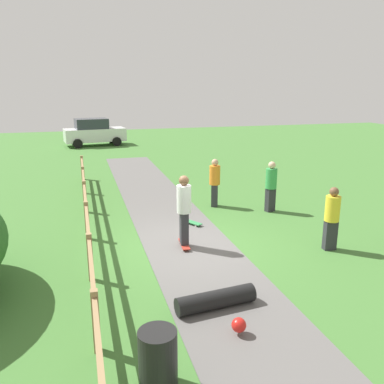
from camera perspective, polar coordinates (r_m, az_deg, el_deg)
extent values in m
plane|color=#427533|center=(10.94, -0.44, -7.69)|extent=(60.00, 60.00, 0.00)
cube|color=#605E5B|center=(10.93, -0.44, -7.64)|extent=(2.40, 28.00, 0.02)
cube|color=#997A51|center=(6.93, -13.47, -17.38)|extent=(0.12, 0.12, 1.10)
cube|color=#997A51|center=(9.21, -14.23, -8.94)|extent=(0.12, 0.12, 1.10)
cube|color=#997A51|center=(11.62, -14.67, -3.92)|extent=(0.12, 0.12, 1.10)
cube|color=#997A51|center=(14.08, -14.95, -0.64)|extent=(0.12, 0.12, 1.10)
cube|color=#997A51|center=(16.58, -15.14, 1.66)|extent=(0.12, 0.12, 1.10)
cube|color=#997A51|center=(19.09, -15.29, 3.36)|extent=(0.12, 0.12, 1.10)
cube|color=#997A51|center=(10.42, -14.46, -6.40)|extent=(0.08, 18.00, 0.09)
cube|color=#997A51|center=(10.27, -14.62, -4.06)|extent=(0.08, 18.00, 0.09)
cylinder|color=black|center=(6.17, -4.86, -22.60)|extent=(0.56, 0.56, 0.90)
cube|color=#B23326|center=(10.84, -1.12, -7.37)|extent=(0.27, 0.81, 0.02)
cylinder|color=silver|center=(11.10, -1.75, -7.06)|extent=(0.03, 0.06, 0.06)
cylinder|color=silver|center=(11.13, -0.98, -7.01)|extent=(0.03, 0.06, 0.06)
cylinder|color=silver|center=(10.59, -1.26, -8.18)|extent=(0.03, 0.06, 0.06)
cylinder|color=silver|center=(10.62, -0.45, -8.12)|extent=(0.03, 0.06, 0.06)
cube|color=#2D2D33|center=(10.68, -1.13, -5.14)|extent=(0.23, 0.34, 0.87)
cylinder|color=white|center=(10.43, -1.15, -1.01)|extent=(0.41, 0.41, 0.73)
sphere|color=brown|center=(10.31, -1.17, 1.64)|extent=(0.26, 0.26, 0.26)
cylinder|color=black|center=(8.04, 3.40, -14.97)|extent=(1.63, 0.54, 0.36)
sphere|color=red|center=(7.35, 6.66, -18.22)|extent=(0.26, 0.26, 0.26)
cube|color=#338C4C|center=(12.52, -0.16, -4.25)|extent=(0.58, 0.79, 0.02)
cylinder|color=silver|center=(12.67, -1.32, -4.22)|extent=(0.06, 0.07, 0.06)
cylinder|color=silver|center=(12.77, -0.84, -4.06)|extent=(0.06, 0.07, 0.06)
cylinder|color=silver|center=(12.31, 0.54, -4.81)|extent=(0.06, 0.07, 0.06)
cylinder|color=silver|center=(12.41, 1.02, -4.64)|extent=(0.06, 0.07, 0.06)
cube|color=#2D2D33|center=(14.01, 11.02, -1.09)|extent=(0.36, 0.28, 0.81)
cylinder|color=green|center=(13.83, 11.18, 1.88)|extent=(0.47, 0.47, 0.68)
sphere|color=beige|center=(13.74, 11.27, 3.76)|extent=(0.24, 0.24, 0.24)
cube|color=#2D2D33|center=(14.36, 3.21, -0.46)|extent=(0.32, 0.37, 0.80)
cylinder|color=orange|center=(14.18, 3.25, 2.40)|extent=(0.51, 0.51, 0.67)
sphere|color=tan|center=(14.09, 3.28, 4.21)|extent=(0.24, 0.24, 0.24)
cube|color=#2D2D33|center=(11.20, 18.98, -5.80)|extent=(0.34, 0.23, 0.79)
cylinder|color=yellow|center=(10.98, 19.30, -2.23)|extent=(0.42, 0.42, 0.66)
sphere|color=brown|center=(10.86, 19.50, 0.04)|extent=(0.24, 0.24, 0.24)
cube|color=silver|center=(29.81, -13.60, 7.89)|extent=(4.39, 2.24, 0.90)
cube|color=#2D333D|center=(29.70, -14.07, 9.39)|extent=(2.39, 1.84, 0.70)
cylinder|color=black|center=(30.98, -11.36, 7.43)|extent=(0.67, 0.32, 0.64)
cylinder|color=black|center=(29.27, -10.62, 7.04)|extent=(0.67, 0.32, 0.64)
cylinder|color=black|center=(30.53, -16.35, 7.02)|extent=(0.67, 0.32, 0.64)
cylinder|color=black|center=(28.80, -15.88, 6.61)|extent=(0.67, 0.32, 0.64)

